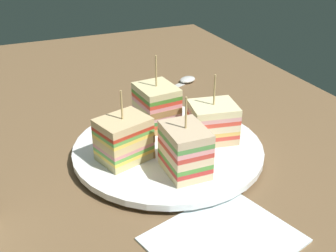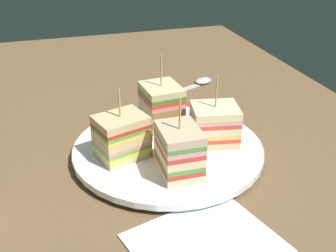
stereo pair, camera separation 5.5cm
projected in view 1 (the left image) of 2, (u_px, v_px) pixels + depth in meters
ground_plane at (168, 161)px, 57.31cm from camera, size 127.44×71.37×1.80cm
plate at (168, 149)px, 56.46cm from camera, size 25.65×25.65×1.54cm
sandwich_wedge_0 at (124, 139)px, 52.01cm from camera, size 6.45×7.32×9.43cm
sandwich_wedge_1 at (185, 150)px, 49.42cm from camera, size 6.25×4.73×9.86cm
sandwich_wedge_2 at (212, 122)px, 56.75cm from camera, size 6.35×7.04×9.44cm
sandwich_wedge_3 at (157, 106)px, 60.24cm from camera, size 6.59×5.63×10.65cm
spoon at (181, 83)px, 79.51cm from camera, size 7.47×13.68×1.00cm
napkin at (223, 239)px, 42.17cm from camera, size 14.89×16.51×0.50cm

